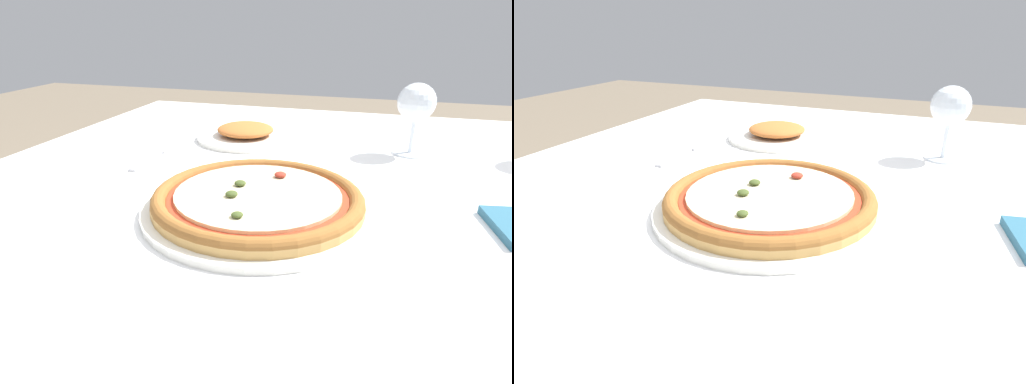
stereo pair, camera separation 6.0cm
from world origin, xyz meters
TOP-DOWN VIEW (x-y plane):
  - dining_table at (0.00, 0.00)m, footprint 1.41×1.14m
  - pizza_plate at (-0.16, -0.15)m, footprint 0.33×0.33m
  - fork at (-0.42, 0.04)m, footprint 0.03×0.17m
  - wine_glass_far_left at (0.06, 0.20)m, footprint 0.07×0.07m
  - side_plate at (-0.29, 0.21)m, footprint 0.22×0.22m

SIDE VIEW (x-z plane):
  - dining_table at x=0.00m, z-range 0.30..1.03m
  - fork at x=-0.42m, z-range 0.74..0.74m
  - side_plate at x=-0.29m, z-range 0.73..0.77m
  - pizza_plate at x=-0.16m, z-range 0.74..0.78m
  - wine_glass_far_left at x=0.06m, z-range 0.77..0.91m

